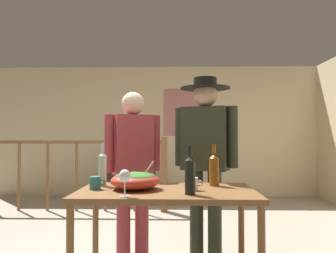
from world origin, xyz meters
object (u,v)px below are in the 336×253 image
wine_glass (125,177)px  person_standing_left (133,161)px  framed_picture (182,113)px  wine_bottle_clear (103,168)px  flat_screen_tv (130,157)px  person_standing_right (205,149)px  wine_bottle_dark (190,174)px  stair_railing (92,166)px  salad_bowl (135,180)px  wine_bottle_amber (214,169)px  mug_white (193,184)px  tv_console (130,185)px  serving_table (167,200)px  mug_teal (95,183)px

wine_glass → person_standing_left: 1.00m
framed_picture → wine_bottle_clear: size_ratio=2.60×
flat_screen_tv → person_standing_right: person_standing_right is taller
person_standing_left → wine_bottle_dark: bearing=97.2°
stair_railing → salad_bowl: stair_railing is taller
wine_glass → wine_bottle_amber: bearing=38.5°
mug_white → person_standing_left: size_ratio=0.07×
stair_railing → salad_bowl: 2.88m
wine_glass → mug_white: bearing=31.6°
tv_console → person_standing_left: size_ratio=0.57×
wine_bottle_amber → person_standing_right: size_ratio=0.19×
wine_bottle_clear → mug_white: bearing=-15.3°
wine_glass → person_standing_left: (-0.08, 1.00, 0.03)m
salad_bowl → framed_picture: bearing=84.1°
serving_table → mug_white: (0.19, -0.03, 0.13)m
flat_screen_tv → person_standing_left: (0.45, -2.98, 0.16)m
stair_railing → mug_teal: size_ratio=27.70×
wine_bottle_dark → person_standing_right: (0.18, 0.90, 0.14)m
mug_teal → wine_bottle_amber: bearing=12.8°
flat_screen_tv → mug_teal: 3.68m
serving_table → wine_glass: size_ratio=7.25×
flat_screen_tv → serving_table: size_ratio=0.50×
framed_picture → wine_bottle_amber: size_ratio=2.70×
wine_bottle_dark → mug_white: (0.03, 0.18, -0.09)m
salad_bowl → wine_bottle_dark: wine_bottle_dark is taller
serving_table → salad_bowl: size_ratio=3.54×
serving_table → person_standing_right: 0.85m
mug_white → tv_console: bearing=104.8°
wine_glass → mug_teal: 0.41m
wine_bottle_clear → flat_screen_tv: bearing=94.5°
tv_console → mug_white: bearing=-75.2°
wine_bottle_clear → person_standing_right: (0.86, 0.52, 0.13)m
serving_table → wine_bottle_clear: 0.59m
wine_bottle_amber → mug_teal: size_ratio=2.81×
tv_console → person_standing_right: 3.32m
person_standing_left → salad_bowl: bearing=76.5°
framed_picture → person_standing_left: 3.41m
salad_bowl → wine_glass: size_ratio=2.05×
framed_picture → person_standing_right: 3.35m
person_standing_left → person_standing_right: person_standing_right is taller
wine_glass → wine_bottle_dark: 0.44m
wine_glass → mug_white: (0.46, 0.28, -0.08)m
flat_screen_tv → wine_bottle_dark: 3.99m
wine_bottle_amber → mug_white: bearing=-128.6°
flat_screen_tv → wine_bottle_dark: wine_bottle_dark is taller
framed_picture → tv_console: 1.70m
salad_bowl → mug_white: 0.43m
framed_picture → salad_bowl: 4.08m
serving_table → mug_teal: 0.55m
flat_screen_tv → mug_white: size_ratio=5.67×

